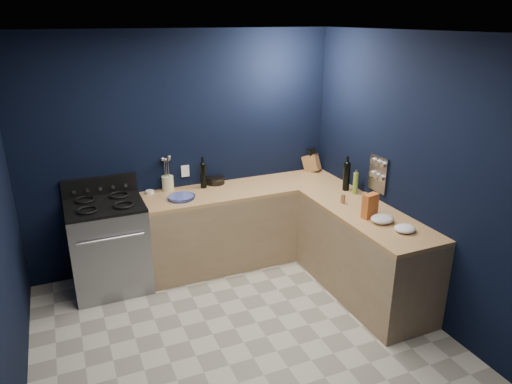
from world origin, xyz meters
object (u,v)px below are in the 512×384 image
gas_range (109,247)px  knife_block (311,163)px  plate_stack (181,197)px  utensil_crock (168,183)px  crouton_bag (370,206)px

gas_range → knife_block: 2.59m
gas_range → plate_stack: plate_stack is taller
knife_block → gas_range: bearing=151.3°
utensil_crock → crouton_bag: crouton_bag is taller
utensil_crock → crouton_bag: 2.20m
utensil_crock → plate_stack: bearing=-79.2°
utensil_crock → knife_block: 1.81m
gas_range → knife_block: bearing=5.6°
plate_stack → utensil_crock: utensil_crock is taller
utensil_crock → knife_block: knife_block is taller
gas_range → plate_stack: size_ratio=3.35×
plate_stack → gas_range: bearing=176.3°
crouton_bag → utensil_crock: bearing=122.3°
knife_block → crouton_bag: crouton_bag is taller
plate_stack → utensil_crock: 0.33m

